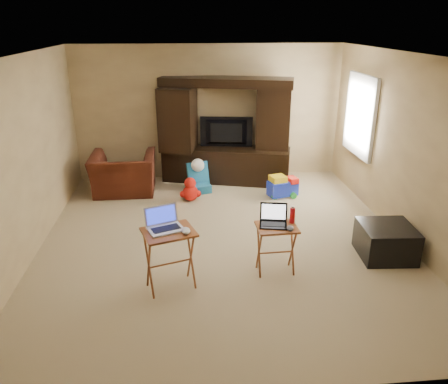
{
  "coord_description": "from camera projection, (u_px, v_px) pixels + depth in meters",
  "views": [
    {
      "loc": [
        -0.51,
        -5.46,
        2.89
      ],
      "look_at": [
        0.0,
        -0.2,
        0.8
      ],
      "focal_mm": 35.0,
      "sensor_mm": 36.0,
      "label": 1
    }
  ],
  "objects": [
    {
      "name": "ceiling",
      "position": [
        222.0,
        55.0,
        5.25
      ],
      "size": [
        5.5,
        5.5,
        0.0
      ],
      "primitive_type": "plane",
      "rotation": [
        3.14,
        0.0,
        0.0
      ],
      "color": "silver",
      "rests_on": "ground"
    },
    {
      "name": "laptop_left",
      "position": [
        165.0,
        220.0,
        4.78
      ],
      "size": [
        0.46,
        0.42,
        0.24
      ],
      "primitive_type": "cube",
      "rotation": [
        0.0,
        0.0,
        0.37
      ],
      "color": "silver",
      "rests_on": "tray_table_left"
    },
    {
      "name": "wall_front",
      "position": [
        258.0,
        263.0,
        3.16
      ],
      "size": [
        5.0,
        0.0,
        5.0
      ],
      "primitive_type": "plane",
      "rotation": [
        -1.57,
        0.0,
        0.0
      ],
      "color": "tan",
      "rests_on": "ground"
    },
    {
      "name": "window_frame",
      "position": [
        360.0,
        115.0,
        7.3
      ],
      "size": [
        0.06,
        1.14,
        1.34
      ],
      "primitive_type": "cube",
      "color": "white",
      "rests_on": "ground"
    },
    {
      "name": "tray_table_left",
      "position": [
        170.0,
        260.0,
        4.94
      ],
      "size": [
        0.67,
        0.6,
        0.72
      ],
      "primitive_type": "cube",
      "rotation": [
        0.0,
        0.0,
        0.32
      ],
      "color": "brown",
      "rests_on": "floor"
    },
    {
      "name": "push_toy",
      "position": [
        283.0,
        186.0,
        7.62
      ],
      "size": [
        0.6,
        0.5,
        0.39
      ],
      "primitive_type": null,
      "rotation": [
        0.0,
        0.0,
        0.28
      ],
      "color": "#1B33DC",
      "rests_on": "floor"
    },
    {
      "name": "mouse_left",
      "position": [
        186.0,
        231.0,
        4.75
      ],
      "size": [
        0.11,
        0.16,
        0.06
      ],
      "primitive_type": "ellipsoid",
      "rotation": [
        0.0,
        0.0,
        0.12
      ],
      "color": "white",
      "rests_on": "tray_table_left"
    },
    {
      "name": "tray_table_right",
      "position": [
        276.0,
        249.0,
        5.27
      ],
      "size": [
        0.49,
        0.4,
        0.62
      ],
      "primitive_type": "cube",
      "rotation": [
        0.0,
        0.0,
        0.04
      ],
      "color": "#9D5426",
      "rests_on": "floor"
    },
    {
      "name": "water_bottle",
      "position": [
        292.0,
        215.0,
        5.21
      ],
      "size": [
        0.06,
        0.06,
        0.19
      ],
      "primitive_type": "cylinder",
      "color": "red",
      "rests_on": "tray_table_right"
    },
    {
      "name": "mouse_right",
      "position": [
        290.0,
        228.0,
        5.05
      ],
      "size": [
        0.1,
        0.14,
        0.05
      ],
      "primitive_type": "ellipsoid",
      "rotation": [
        0.0,
        0.0,
        -0.15
      ],
      "color": "#424147",
      "rests_on": "tray_table_right"
    },
    {
      "name": "window_pane",
      "position": [
        361.0,
        115.0,
        7.31
      ],
      "size": [
        0.0,
        1.2,
        1.2
      ],
      "primitive_type": "plane",
      "rotation": [
        1.57,
        0.0,
        -1.57
      ],
      "color": "white",
      "rests_on": "ground"
    },
    {
      "name": "laptop_right",
      "position": [
        274.0,
        216.0,
        5.13
      ],
      "size": [
        0.37,
        0.32,
        0.24
      ],
      "primitive_type": "cube",
      "rotation": [
        0.0,
        0.0,
        -0.19
      ],
      "color": "black",
      "rests_on": "tray_table_right"
    },
    {
      "name": "entertainment_center",
      "position": [
        226.0,
        131.0,
        8.08
      ],
      "size": [
        2.45,
        1.19,
        1.94
      ],
      "primitive_type": "cube",
      "rotation": [
        0.0,
        0.0,
        -0.26
      ],
      "color": "black",
      "rests_on": "floor"
    },
    {
      "name": "wall_left",
      "position": [
        25.0,
        160.0,
        5.48
      ],
      "size": [
        0.0,
        5.5,
        5.5
      ],
      "primitive_type": "plane",
      "rotation": [
        1.57,
        0.0,
        1.57
      ],
      "color": "tan",
      "rests_on": "ground"
    },
    {
      "name": "wall_back",
      "position": [
        209.0,
        113.0,
        8.25
      ],
      "size": [
        5.0,
        0.0,
        5.0
      ],
      "primitive_type": "plane",
      "rotation": [
        1.57,
        0.0,
        0.0
      ],
      "color": "tan",
      "rests_on": "ground"
    },
    {
      "name": "wall_right",
      "position": [
        405.0,
        149.0,
        5.93
      ],
      "size": [
        0.0,
        5.5,
        5.5
      ],
      "primitive_type": "plane",
      "rotation": [
        1.57,
        0.0,
        -1.57
      ],
      "color": "tan",
      "rests_on": "ground"
    },
    {
      "name": "ottoman",
      "position": [
        386.0,
        241.0,
        5.66
      ],
      "size": [
        0.71,
        0.71,
        0.43
      ],
      "primitive_type": "cube",
      "rotation": [
        0.0,
        0.0,
        -0.07
      ],
      "color": "black",
      "rests_on": "floor"
    },
    {
      "name": "plush_toy",
      "position": [
        190.0,
        189.0,
        7.43
      ],
      "size": [
        0.38,
        0.31,
        0.42
      ],
      "primitive_type": null,
      "color": "red",
      "rests_on": "floor"
    },
    {
      "name": "recliner",
      "position": [
        124.0,
        174.0,
        7.71
      ],
      "size": [
        1.1,
        0.96,
        0.71
      ],
      "primitive_type": "imported",
      "rotation": [
        0.0,
        0.0,
        3.14
      ],
      "color": "#4A1D0F",
      "rests_on": "floor"
    },
    {
      "name": "floor",
      "position": [
        223.0,
        239.0,
        6.16
      ],
      "size": [
        5.5,
        5.5,
        0.0
      ],
      "primitive_type": "plane",
      "color": "tan",
      "rests_on": "ground"
    },
    {
      "name": "television",
      "position": [
        226.0,
        133.0,
        8.11
      ],
      "size": [
        0.99,
        0.27,
        0.57
      ],
      "primitive_type": "imported",
      "rotation": [
        0.0,
        0.0,
        2.99
      ],
      "color": "black",
      "rests_on": "entertainment_center"
    },
    {
      "name": "child_rocker",
      "position": [
        198.0,
        178.0,
        7.8
      ],
      "size": [
        0.49,
        0.53,
        0.51
      ],
      "primitive_type": null,
      "rotation": [
        0.0,
        0.0,
        0.28
      ],
      "color": "#19618C",
      "rests_on": "floor"
    }
  ]
}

